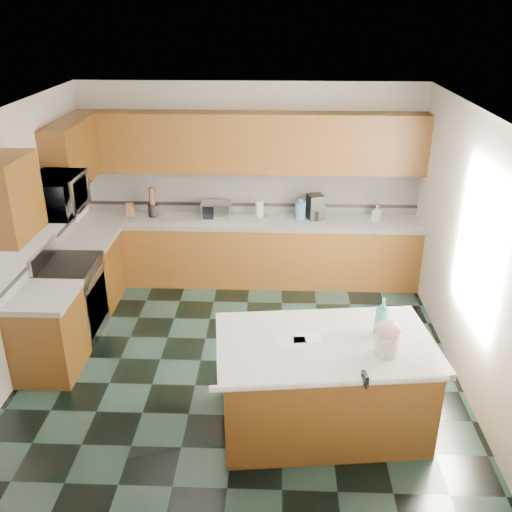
{
  "coord_description": "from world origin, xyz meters",
  "views": [
    {
      "loc": [
        0.38,
        -5.25,
        3.63
      ],
      "look_at": [
        0.15,
        0.35,
        1.12
      ],
      "focal_mm": 40.0,
      "sensor_mm": 36.0,
      "label": 1
    }
  ],
  "objects_px": {
    "treat_jar": "(386,343)",
    "knife_block": "(130,210)",
    "toaster_oven": "(216,210)",
    "island_base": "(323,387)",
    "island_top": "(325,344)",
    "coffee_maker": "(315,207)",
    "soap_bottle_island": "(382,317)"
  },
  "relations": [
    {
      "from": "treat_jar",
      "to": "knife_block",
      "type": "bearing_deg",
      "value": 155.12
    },
    {
      "from": "treat_jar",
      "to": "knife_block",
      "type": "relative_size",
      "value": 1.06
    },
    {
      "from": "knife_block",
      "to": "toaster_oven",
      "type": "bearing_deg",
      "value": -14.09
    },
    {
      "from": "treat_jar",
      "to": "island_top",
      "type": "bearing_deg",
      "value": -177.1
    },
    {
      "from": "island_top",
      "to": "toaster_oven",
      "type": "relative_size",
      "value": 4.95
    },
    {
      "from": "island_top",
      "to": "soap_bottle_island",
      "type": "bearing_deg",
      "value": 9.49
    },
    {
      "from": "island_base",
      "to": "knife_block",
      "type": "distance_m",
      "value": 3.96
    },
    {
      "from": "island_base",
      "to": "treat_jar",
      "type": "relative_size",
      "value": 8.63
    },
    {
      "from": "coffee_maker",
      "to": "toaster_oven",
      "type": "bearing_deg",
      "value": 165.11
    },
    {
      "from": "treat_jar",
      "to": "toaster_oven",
      "type": "distance_m",
      "value": 3.67
    },
    {
      "from": "soap_bottle_island",
      "to": "toaster_oven",
      "type": "distance_m",
      "value": 3.4
    },
    {
      "from": "island_top",
      "to": "treat_jar",
      "type": "xyz_separation_m",
      "value": [
        0.49,
        -0.18,
        0.13
      ]
    },
    {
      "from": "soap_bottle_island",
      "to": "treat_jar",
      "type": "bearing_deg",
      "value": -78.56
    },
    {
      "from": "soap_bottle_island",
      "to": "coffee_maker",
      "type": "relative_size",
      "value": 1.04
    },
    {
      "from": "island_base",
      "to": "coffee_maker",
      "type": "distance_m",
      "value": 3.15
    },
    {
      "from": "treat_jar",
      "to": "knife_block",
      "type": "xyz_separation_m",
      "value": [
        -2.95,
        3.22,
        -0.01
      ]
    },
    {
      "from": "island_base",
      "to": "treat_jar",
      "type": "xyz_separation_m",
      "value": [
        0.49,
        -0.18,
        0.59
      ]
    },
    {
      "from": "island_top",
      "to": "island_base",
      "type": "bearing_deg",
      "value": -96.62
    },
    {
      "from": "island_base",
      "to": "knife_block",
      "type": "height_order",
      "value": "knife_block"
    },
    {
      "from": "toaster_oven",
      "to": "coffee_maker",
      "type": "height_order",
      "value": "coffee_maker"
    },
    {
      "from": "knife_block",
      "to": "coffee_maker",
      "type": "bearing_deg",
      "value": -13.41
    },
    {
      "from": "island_top",
      "to": "soap_bottle_island",
      "type": "xyz_separation_m",
      "value": [
        0.5,
        0.14,
        0.2
      ]
    },
    {
      "from": "island_top",
      "to": "coffee_maker",
      "type": "height_order",
      "value": "coffee_maker"
    },
    {
      "from": "treat_jar",
      "to": "soap_bottle_island",
      "type": "relative_size",
      "value": 0.6
    },
    {
      "from": "treat_jar",
      "to": "soap_bottle_island",
      "type": "xyz_separation_m",
      "value": [
        0.01,
        0.32,
        0.07
      ]
    },
    {
      "from": "soap_bottle_island",
      "to": "toaster_oven",
      "type": "bearing_deg",
      "value": 134.5
    },
    {
      "from": "island_base",
      "to": "treat_jar",
      "type": "height_order",
      "value": "treat_jar"
    },
    {
      "from": "island_base",
      "to": "toaster_oven",
      "type": "height_order",
      "value": "toaster_oven"
    },
    {
      "from": "island_top",
      "to": "toaster_oven",
      "type": "bearing_deg",
      "value": 106.06
    },
    {
      "from": "island_top",
      "to": "coffee_maker",
      "type": "bearing_deg",
      "value": 82.04
    },
    {
      "from": "island_base",
      "to": "coffee_maker",
      "type": "xyz_separation_m",
      "value": [
        0.07,
        3.08,
        0.66
      ]
    },
    {
      "from": "treat_jar",
      "to": "coffee_maker",
      "type": "xyz_separation_m",
      "value": [
        -0.42,
        3.25,
        0.06
      ]
    }
  ]
}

